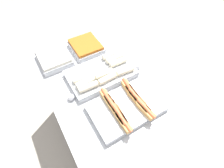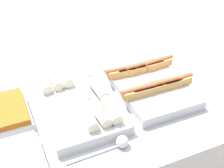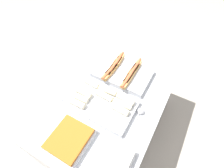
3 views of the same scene
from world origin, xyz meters
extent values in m
plane|color=#ADA393|center=(0.00, 0.00, 0.00)|extent=(12.00, 12.00, 0.00)
cube|color=#B7BABF|center=(0.00, 0.00, 0.46)|extent=(1.46, 0.87, 0.93)
cube|color=#B7BABF|center=(0.16, 0.00, 0.95)|extent=(0.31, 0.48, 0.05)
cube|color=tan|center=(0.06, -0.09, 0.99)|extent=(0.14, 0.05, 0.04)
cylinder|color=#CC6038|center=(0.06, -0.09, 1.01)|extent=(0.16, 0.03, 0.02)
cube|color=tan|center=(0.21, 0.08, 0.99)|extent=(0.15, 0.05, 0.04)
cylinder|color=#CC6038|center=(0.21, 0.08, 1.01)|extent=(0.16, 0.03, 0.02)
cube|color=tan|center=(0.11, -0.09, 0.99)|extent=(0.14, 0.05, 0.04)
cylinder|color=#CC6038|center=(0.11, -0.09, 1.01)|extent=(0.16, 0.03, 0.02)
cube|color=tan|center=(0.26, -0.09, 0.99)|extent=(0.14, 0.04, 0.04)
cylinder|color=#CC6038|center=(0.26, -0.09, 1.01)|extent=(0.16, 0.02, 0.02)
cube|color=tan|center=(0.21, -0.08, 0.99)|extent=(0.15, 0.06, 0.04)
cylinder|color=#CC6038|center=(0.21, -0.08, 1.01)|extent=(0.16, 0.04, 0.02)
cube|color=tan|center=(0.11, 0.08, 0.99)|extent=(0.14, 0.05, 0.04)
cylinder|color=#CC6038|center=(0.11, 0.08, 1.01)|extent=(0.16, 0.03, 0.02)
cube|color=tan|center=(0.06, 0.08, 0.99)|extent=(0.15, 0.05, 0.04)
cylinder|color=#CC6038|center=(0.06, 0.08, 1.01)|extent=(0.16, 0.03, 0.02)
cube|color=tan|center=(0.26, 0.08, 0.99)|extent=(0.15, 0.06, 0.04)
cylinder|color=#CC6038|center=(0.26, 0.08, 1.01)|extent=(0.16, 0.04, 0.02)
cube|color=tan|center=(0.16, 0.08, 0.99)|extent=(0.15, 0.06, 0.04)
cylinder|color=#CC6038|center=(0.16, 0.08, 1.01)|extent=(0.16, 0.04, 0.02)
cube|color=tan|center=(0.16, -0.08, 0.99)|extent=(0.14, 0.05, 0.04)
cylinder|color=#CC6038|center=(0.16, -0.08, 1.01)|extent=(0.16, 0.03, 0.02)
cube|color=#B7BABF|center=(-0.20, 0.00, 0.95)|extent=(0.32, 0.51, 0.05)
cylinder|color=beige|center=(-0.20, -0.16, 1.00)|extent=(0.06, 0.14, 0.05)
cylinder|color=beige|center=(-0.15, 0.00, 1.00)|extent=(0.05, 0.14, 0.05)
cylinder|color=beige|center=(-0.20, 0.16, 1.00)|extent=(0.05, 0.14, 0.05)
cylinder|color=beige|center=(-0.15, -0.15, 1.00)|extent=(0.05, 0.14, 0.05)
cylinder|color=beige|center=(-0.30, 0.15, 1.00)|extent=(0.05, 0.14, 0.05)
cylinder|color=beige|center=(-0.09, 0.15, 1.00)|extent=(0.06, 0.14, 0.05)
cylinder|color=beige|center=(-0.25, 0.15, 1.00)|extent=(0.05, 0.14, 0.05)
cylinder|color=beige|center=(-0.09, 0.00, 1.00)|extent=(0.06, 0.14, 0.05)
cylinder|color=beige|center=(-0.10, -0.16, 1.00)|extent=(0.05, 0.14, 0.05)
cube|color=#B7BABF|center=(-0.54, -0.26, 0.95)|extent=(0.28, 0.25, 0.05)
cube|color=silver|center=(-0.54, -0.26, 0.99)|extent=(0.26, 0.23, 0.02)
cube|color=#B7BABF|center=(-0.54, 0.03, 0.95)|extent=(0.28, 0.25, 0.05)
cube|color=#B7601E|center=(-0.54, 0.03, 0.99)|extent=(0.26, 0.23, 0.02)
cylinder|color=silver|center=(-0.22, -0.29, 0.93)|extent=(0.23, 0.02, 0.01)
sphere|color=silver|center=(-0.11, -0.29, 0.95)|extent=(0.05, 0.05, 0.05)
cylinder|color=silver|center=(-0.22, 0.29, 0.93)|extent=(0.21, 0.02, 0.01)
sphere|color=silver|center=(-0.12, 0.29, 0.95)|extent=(0.05, 0.05, 0.05)
camera|label=1|loc=(0.63, -0.39, 1.98)|focal=28.00mm
camera|label=2|loc=(-0.47, -1.04, 1.83)|focal=50.00mm
camera|label=3|loc=(-0.78, -0.42, 2.09)|focal=28.00mm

